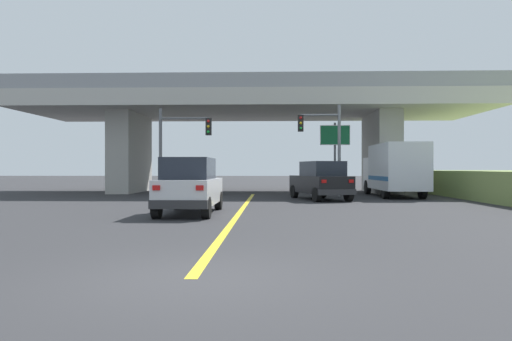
{
  "coord_description": "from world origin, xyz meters",
  "views": [
    {
      "loc": [
        1.19,
        -7.02,
        1.62
      ],
      "look_at": [
        0.33,
        19.56,
        1.54
      ],
      "focal_mm": 33.75,
      "sensor_mm": 36.0,
      "label": 1
    }
  ],
  "objects_px": {
    "suv_crossing": "(321,181)",
    "box_truck": "(395,169)",
    "traffic_signal_nearside": "(325,138)",
    "traffic_signal_farside": "(179,140)",
    "highway_sign": "(335,141)",
    "suv_lead": "(190,186)"
  },
  "relations": [
    {
      "from": "box_truck",
      "to": "suv_lead",
      "type": "bearing_deg",
      "value": -132.22
    },
    {
      "from": "suv_crossing",
      "to": "traffic_signal_farside",
      "type": "xyz_separation_m",
      "value": [
        -7.83,
        1.58,
        2.23
      ]
    },
    {
      "from": "traffic_signal_nearside",
      "to": "traffic_signal_farside",
      "type": "relative_size",
      "value": 1.06
    },
    {
      "from": "traffic_signal_nearside",
      "to": "box_truck",
      "type": "bearing_deg",
      "value": 7.28
    },
    {
      "from": "traffic_signal_farside",
      "to": "suv_lead",
      "type": "bearing_deg",
      "value": -76.67
    },
    {
      "from": "suv_crossing",
      "to": "box_truck",
      "type": "distance_m",
      "value": 5.55
    },
    {
      "from": "box_truck",
      "to": "traffic_signal_nearside",
      "type": "height_order",
      "value": "traffic_signal_nearside"
    },
    {
      "from": "traffic_signal_nearside",
      "to": "traffic_signal_farside",
      "type": "distance_m",
      "value": 8.39
    },
    {
      "from": "suv_lead",
      "to": "box_truck",
      "type": "bearing_deg",
      "value": 47.78
    },
    {
      "from": "box_truck",
      "to": "highway_sign",
      "type": "height_order",
      "value": "highway_sign"
    },
    {
      "from": "box_truck",
      "to": "traffic_signal_farside",
      "type": "relative_size",
      "value": 1.43
    },
    {
      "from": "traffic_signal_nearside",
      "to": "highway_sign",
      "type": "bearing_deg",
      "value": 70.05
    },
    {
      "from": "box_truck",
      "to": "highway_sign",
      "type": "relative_size",
      "value": 1.59
    },
    {
      "from": "suv_crossing",
      "to": "traffic_signal_farside",
      "type": "distance_m",
      "value": 8.3
    },
    {
      "from": "suv_crossing",
      "to": "highway_sign",
      "type": "relative_size",
      "value": 1.08
    },
    {
      "from": "traffic_signal_farside",
      "to": "highway_sign",
      "type": "bearing_deg",
      "value": 20.06
    },
    {
      "from": "traffic_signal_farside",
      "to": "highway_sign",
      "type": "relative_size",
      "value": 1.11
    },
    {
      "from": "traffic_signal_farside",
      "to": "traffic_signal_nearside",
      "type": "bearing_deg",
      "value": 6.28
    },
    {
      "from": "suv_lead",
      "to": "traffic_signal_farside",
      "type": "xyz_separation_m",
      "value": [
        -2.31,
        9.74,
        2.23
      ]
    },
    {
      "from": "box_truck",
      "to": "suv_crossing",
      "type": "bearing_deg",
      "value": -146.74
    },
    {
      "from": "suv_lead",
      "to": "highway_sign",
      "type": "bearing_deg",
      "value": 62.16
    },
    {
      "from": "suv_crossing",
      "to": "box_truck",
      "type": "xyz_separation_m",
      "value": [
        4.62,
        3.03,
        0.6
      ]
    }
  ]
}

